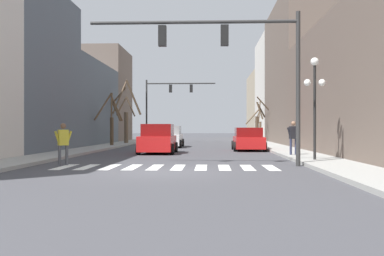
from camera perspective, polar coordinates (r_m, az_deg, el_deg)
ground_plane at (r=15.71m, az=-3.93°, el=-5.63°), size 240.00×240.00×0.00m
sidewalk_right at (r=16.37m, az=19.93°, el=-5.14°), size 2.27×90.00×0.15m
building_row_left at (r=33.59m, az=-19.56°, el=5.57°), size 6.00×44.44×10.42m
building_row_right at (r=44.34m, az=14.22°, el=5.28°), size 6.00×66.40×13.17m
crosswalk_stripes at (r=17.65m, az=-3.23°, el=-5.00°), size 8.55×2.60×0.01m
traffic_signal_near at (r=18.53m, az=5.36°, el=9.59°), size 8.55×0.28×6.25m
traffic_signal_far at (r=48.84m, az=-3.29°, el=3.99°), size 7.57×0.28×6.78m
street_lamp_right_corner at (r=20.60m, az=15.32°, el=4.98°), size 0.95×0.36×4.51m
car_parked_right_near at (r=30.95m, az=7.16°, el=-1.49°), size 2.16×4.40×1.57m
car_parked_right_far at (r=27.36m, az=-4.35°, el=-1.50°), size 2.19×4.38×1.78m
car_parked_left_mid at (r=36.26m, az=-2.90°, el=-1.18°), size 2.18×4.88×1.72m
pedestrian_on_right_sidewalk at (r=23.98m, az=12.75°, el=-0.85°), size 0.74×0.35×1.75m
pedestrian_near_right_corner at (r=19.25m, az=-16.04°, el=-1.52°), size 0.66×0.52×1.74m
street_tree_left_mid at (r=37.14m, az=-10.15°, el=1.02°), size 2.16×1.51×4.29m
street_tree_right_mid at (r=42.63m, az=-8.47°, el=1.77°), size 3.85×2.00×5.97m
street_tree_right_near at (r=48.87m, az=8.45°, el=0.47°), size 1.77×1.88×4.35m
street_tree_right_far at (r=47.21m, az=8.47°, el=0.67°), size 2.24×1.30×4.69m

